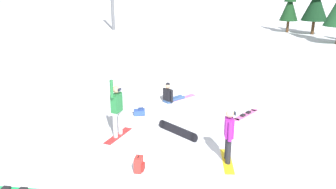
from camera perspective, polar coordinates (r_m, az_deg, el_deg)
name	(u,v)px	position (r m, az deg, el deg)	size (l,w,h in m)	color
ground_plane	(193,179)	(9.73, 4.05, -13.63)	(800.00, 800.00, 0.00)	white
snowboarder_foreground	(229,135)	(10.32, 9.89, -6.52)	(0.38, 1.53, 1.64)	yellow
snowboarder_midground	(117,109)	(11.91, -8.35, -2.37)	(0.85, 1.44, 2.08)	red
snowboarder_background	(171,95)	(15.47, 0.49, -0.06)	(1.55, 1.42, 0.91)	#335184
loose_snowboard_far_spare	(246,115)	(14.33, 12.56, -3.22)	(1.35, 1.45, 0.09)	pink
loose_snowboard_near_left	(178,130)	(12.23, 1.58, -5.88)	(1.36, 1.49, 0.29)	black
backpack_blue	(140,112)	(14.02, -4.68, -2.85)	(0.54, 0.35, 0.29)	#2D4C9E
backpack_red	(139,165)	(9.99, -4.76, -11.33)	(0.30, 0.35, 0.47)	red
pine_tree_tall	(290,3)	(39.31, 19.32, 13.93)	(1.87, 1.87, 5.52)	#472D19
pine_tree_broad	(316,0)	(38.58, 23.09, 14.07)	(2.55, 2.55, 6.26)	#472D19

